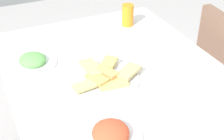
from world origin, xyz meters
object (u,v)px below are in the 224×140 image
Objects in this scene: soda_can at (128,15)px; spoon at (142,49)px; pide_platter at (104,77)px; paper_napkin at (139,51)px; fork at (136,51)px; dining_table at (117,86)px; salad_plate_rice at (111,134)px; salad_plate_greens at (33,61)px.

spoon is at bearing -12.25° from soda_can.
pide_platter is 1.88× the size of spoon.
paper_napkin is 0.83× the size of fork.
dining_table is 0.25m from spoon.
salad_plate_rice is 0.62m from paper_napkin.
salad_plate_rice is 1.24× the size of spoon.
fork is (0.00, -0.02, 0.00)m from paper_napkin.
paper_napkin is at bearing 125.96° from dining_table.
fork is (-0.49, 0.36, -0.02)m from salad_plate_rice.
soda_can reaches higher than spoon.
soda_can is at bearing 171.45° from fork.
spoon is (0.29, -0.06, -0.06)m from soda_can.
soda_can is at bearing 175.63° from spoon.
pide_platter is 0.32m from spoon.
soda_can is at bearing 148.16° from dining_table.
dining_table is 8.28× the size of paper_napkin.
paper_napkin is (-0.13, 0.18, 0.08)m from dining_table.
spoon is (0.00, 0.04, 0.00)m from fork.
fork is at bearing 124.34° from pide_platter.
pide_platter is at bearing -36.74° from soda_can.
soda_can reaches higher than pide_platter.
spoon reaches higher than dining_table.
spoon is at bearing 123.41° from dining_table.
soda_can is 0.82× the size of paper_napkin.
fork is (0.09, 0.49, -0.01)m from salad_plate_greens.
dining_table is 0.51m from soda_can.
soda_can is at bearing 143.26° from pide_platter.
salad_plate_greens is 1.22× the size of fork.
pide_platter is 2.23× the size of paper_napkin.
pide_platter is 1.85× the size of fork.
salad_plate_greens is 1.79× the size of soda_can.
dining_table is 5.61× the size of salad_plate_greens.
salad_plate_rice reaches higher than fork.
paper_napkin is at bearing 100.32° from fork.
soda_can is (-0.42, 0.26, 0.14)m from dining_table.
salad_plate_rice is at bearing -28.23° from dining_table.
soda_can is at bearing 164.39° from paper_napkin.
salad_plate_greens is 0.60m from salad_plate_rice.
paper_napkin is at bearing -15.61° from soda_can.
salad_plate_greens is 1.24× the size of spoon.
spoon is at bearing 141.49° from salad_plate_rice.
paper_napkin is at bearing 79.52° from salad_plate_greens.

